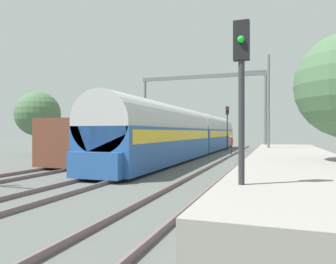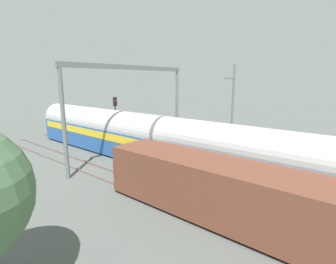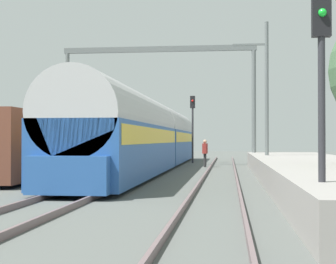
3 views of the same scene
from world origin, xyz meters
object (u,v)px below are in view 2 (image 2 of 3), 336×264
Objects in this scene: person_crossing at (165,141)px; railway_signal_far at (116,115)px; freight_car at (223,191)px; catenary_gantry at (132,93)px; passenger_train at (164,142)px.

person_crossing is 0.35× the size of railway_signal_far.
railway_signal_far reaches higher than freight_car.
catenary_gantry is at bearing -112.49° from railway_signal_far.
passenger_train is at bearing -103.36° from railway_signal_far.
passenger_train is 18.99× the size of person_crossing.
catenary_gantry reaches higher than railway_signal_far.
freight_car is 16.61m from railway_signal_far.
catenary_gantry is (4.18, 10.72, 4.18)m from freight_car.
freight_car is 12.24m from catenary_gantry.
catenary_gantry reaches higher than freight_car.
railway_signal_far is (6.09, 15.35, 1.71)m from freight_car.
railway_signal_far is 5.59m from catenary_gantry.
railway_signal_far is (1.92, 8.08, 1.21)m from passenger_train.
railway_signal_far reaches higher than passenger_train.
person_crossing is 6.14m from railway_signal_far.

